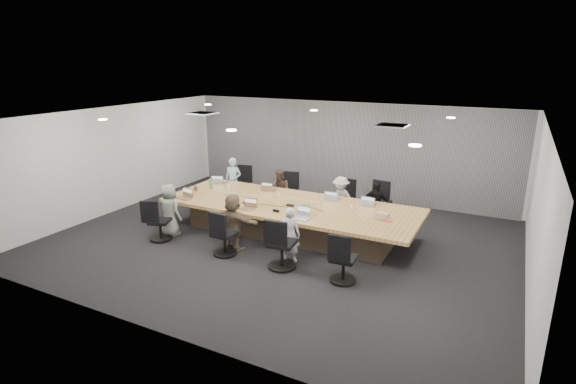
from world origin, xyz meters
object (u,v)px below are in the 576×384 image
at_px(chair_4, 160,224).
at_px(chair_7, 343,262).
at_px(conference_table, 290,217).
at_px(mug_brown, 196,188).
at_px(chair_3, 379,206).
at_px(person_2, 341,199).
at_px(bottle_green_right, 309,209).
at_px(canvas_bag, 382,216).
at_px(chair_5, 225,237).
at_px(laptop_5, 247,209).
at_px(laptop_2, 333,199).
at_px(person_4, 170,210).
at_px(laptop_3, 369,204).
at_px(laptop_4, 185,198).
at_px(bottle_green_left, 211,184).
at_px(laptop_1, 270,190).
at_px(chair_1, 286,194).
at_px(person_1, 281,191).
at_px(person_0, 233,181).
at_px(person_5, 233,222).
at_px(snack_packet, 387,221).
at_px(laptop_0, 222,182).
at_px(chair_2, 345,203).
at_px(laptop_6, 302,218).
at_px(chair_0, 240,186).
at_px(person_3, 375,204).
at_px(stapler, 276,211).
at_px(person_6, 290,234).
at_px(bottle_clear, 228,189).

relative_size(chair_4, chair_7, 0.97).
height_order(conference_table, mug_brown, mug_brown).
height_order(chair_3, person_2, person_2).
relative_size(bottle_green_right, canvas_bag, 0.84).
height_order(conference_table, chair_5, chair_5).
bearing_deg(laptop_5, chair_3, 43.51).
bearing_deg(laptop_2, person_4, 36.88).
distance_m(chair_5, chair_7, 2.64).
bearing_deg(person_4, laptop_3, -143.76).
distance_m(chair_5, laptop_4, 2.02).
bearing_deg(bottle_green_left, laptop_1, 22.78).
distance_m(chair_1, person_1, 0.40).
relative_size(laptop_5, bottle_green_left, 1.18).
relative_size(person_0, mug_brown, 11.29).
distance_m(laptop_2, bottle_green_left, 3.21).
bearing_deg(mug_brown, laptop_2, 15.17).
bearing_deg(laptop_5, person_5, -93.46).
relative_size(chair_3, chair_5, 1.11).
xyz_separation_m(laptop_2, snack_packet, (1.58, -0.95, 0.01)).
height_order(chair_5, person_2, person_2).
distance_m(laptop_0, person_2, 3.29).
xyz_separation_m(chair_2, laptop_1, (-1.72, -0.90, 0.37)).
relative_size(laptop_4, laptop_6, 0.94).
bearing_deg(chair_2, chair_3, -178.20).
xyz_separation_m(chair_0, bottle_green_left, (0.09, -1.50, 0.47)).
bearing_deg(person_3, conference_table, -147.57).
bearing_deg(laptop_6, conference_table, 139.34).
distance_m(laptop_6, snack_packet, 1.77).
bearing_deg(laptop_2, bottle_green_left, 13.78).
bearing_deg(chair_1, laptop_6, 109.51).
distance_m(chair_2, person_2, 0.40).
distance_m(chair_3, chair_7, 3.41).
xyz_separation_m(laptop_3, laptop_6, (-0.97, -1.60, 0.00)).
bearing_deg(laptop_3, canvas_bag, 128.08).
xyz_separation_m(laptop_0, stapler, (2.48, -1.47, 0.02)).
relative_size(chair_5, bottle_green_left, 2.83).
xyz_separation_m(person_6, laptop_6, (0.00, 0.55, 0.17)).
height_order(chair_4, bottle_clear, bottle_clear).
bearing_deg(person_1, person_0, -168.26).
height_order(person_5, laptop_5, person_5).
bearing_deg(laptop_1, laptop_2, 169.72).
bearing_deg(conference_table, chair_5, -111.77).
bearing_deg(bottle_green_right, chair_7, -44.36).
bearing_deg(person_5, bottle_clear, -42.73).
xyz_separation_m(chair_1, chair_4, (-1.48, -3.40, -0.01)).
distance_m(laptop_1, person_6, 2.72).
height_order(chair_0, chair_7, chair_0).
bearing_deg(chair_5, chair_0, 120.56).
height_order(bottle_clear, stapler, bottle_clear).
distance_m(laptop_1, person_2, 1.82).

